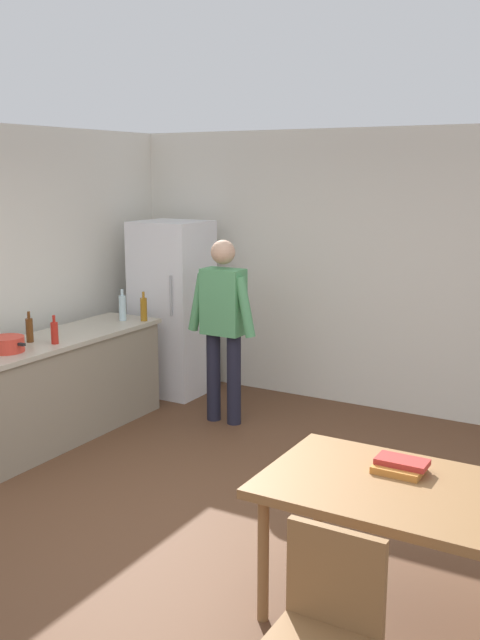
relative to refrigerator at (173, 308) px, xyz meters
name	(u,v)px	position (x,y,z in m)	size (l,w,h in m)	color
ground_plane	(202,530)	(1.90, -2.40, -0.90)	(14.00, 14.00, 0.00)	brown
wall_back	(368,271)	(1.90, 0.60, 0.45)	(6.40, 0.12, 2.70)	silver
kitchen_counter	(58,387)	(-0.10, -1.60, -0.45)	(0.64, 2.20, 0.90)	gray
refrigerator	(173,308)	(0.00, 0.00, 0.00)	(0.70, 0.67, 1.80)	white
person	(223,319)	(0.95, -0.55, 0.08)	(0.70, 0.22, 1.70)	#1E1E2D
dining_table	(401,500)	(3.30, -2.70, -0.23)	(1.40, 0.90, 0.75)	olive
chair	(324,628)	(3.30, -3.67, -0.37)	(0.42, 0.42, 0.91)	olive
cooking_pot	(6,344)	(-0.08, -2.17, 0.06)	(0.40, 0.28, 0.12)	red
bottle_beer_brown	(29,330)	(-0.16, -1.84, 0.11)	(0.06, 0.06, 0.26)	#5B3314
bottle_sauce_red	(55,332)	(0.07, -1.78, 0.10)	(0.06, 0.06, 0.24)	#B22319
bottle_water_clear	(123,307)	(-0.05, -0.76, 0.13)	(0.07, 0.07, 0.30)	silver
bottle_oil_amber	(144,309)	(0.14, -0.67, 0.12)	(0.06, 0.06, 0.28)	#996619
book_stack	(400,466)	(3.24, -2.53, -0.12)	(0.27, 0.20, 0.07)	orange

